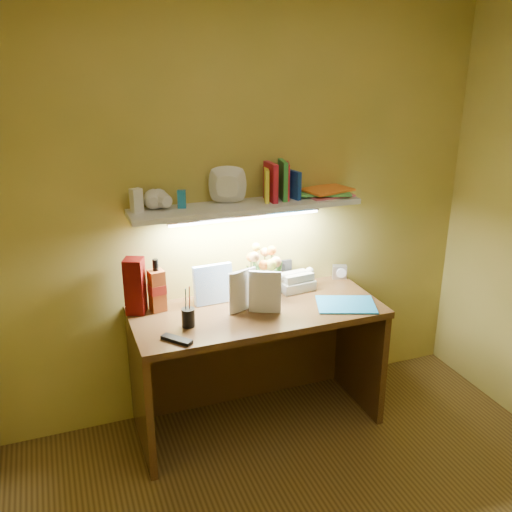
{
  "coord_description": "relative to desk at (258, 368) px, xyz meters",
  "views": [
    {
      "loc": [
        -1.02,
        -1.51,
        2.12
      ],
      "look_at": [
        0.05,
        1.35,
        1.01
      ],
      "focal_mm": 40.0,
      "sensor_mm": 36.0,
      "label": 1
    }
  ],
  "objects": [
    {
      "name": "desk_clock",
      "position": [
        0.65,
        0.25,
        0.42
      ],
      "size": [
        0.1,
        0.07,
        0.09
      ],
      "primitive_type": "cube",
      "rotation": [
        0.0,
        0.0,
        -0.36
      ],
      "color": "#BCBCC1",
      "rests_on": "desk"
    },
    {
      "name": "pen_cup",
      "position": [
        -0.41,
        -0.07,
        0.46
      ],
      "size": [
        0.09,
        0.09,
        0.17
      ],
      "primitive_type": "cylinder",
      "rotation": [
        0.0,
        0.0,
        0.39
      ],
      "color": "black",
      "rests_on": "desk"
    },
    {
      "name": "tv_remote",
      "position": [
        -0.51,
        -0.21,
        0.38
      ],
      "size": [
        0.14,
        0.16,
        0.02
      ],
      "primitive_type": "cube",
      "rotation": [
        0.0,
        0.0,
        0.71
      ],
      "color": "black",
      "rests_on": "desk"
    },
    {
      "name": "wall_shelf",
      "position": [
        0.01,
        0.18,
        0.96
      ],
      "size": [
        1.32,
        0.32,
        0.25
      ],
      "color": "silver",
      "rests_on": "ground"
    },
    {
      "name": "whisky_box",
      "position": [
        -0.64,
        0.2,
        0.53
      ],
      "size": [
        0.13,
        0.13,
        0.31
      ],
      "primitive_type": "cube",
      "rotation": [
        0.0,
        0.0,
        -0.4
      ],
      "color": "#4E0704",
      "rests_on": "desk"
    },
    {
      "name": "desk_book_a",
      "position": [
        -0.17,
        -0.02,
        0.5
      ],
      "size": [
        0.18,
        0.07,
        0.24
      ],
      "primitive_type": "imported",
      "rotation": [
        0.0,
        0.0,
        0.29
      ],
      "color": "beige",
      "rests_on": "desk"
    },
    {
      "name": "desk",
      "position": [
        0.0,
        0.0,
        0.0
      ],
      "size": [
        1.4,
        0.6,
        0.75
      ],
      "primitive_type": "cube",
      "color": "#3E2510",
      "rests_on": "ground"
    },
    {
      "name": "art_card",
      "position": [
        -0.2,
        0.18,
        0.49
      ],
      "size": [
        0.23,
        0.06,
        0.22
      ],
      "primitive_type": null,
      "rotation": [
        0.0,
        0.0,
        0.05
      ],
      "color": "white",
      "rests_on": "desk"
    },
    {
      "name": "blue_folder",
      "position": [
        0.49,
        -0.13,
        0.38
      ],
      "size": [
        0.39,
        0.34,
        0.01
      ],
      "primitive_type": "cube",
      "rotation": [
        0.0,
        0.0,
        -0.36
      ],
      "color": "#1E81BA",
      "rests_on": "desk"
    },
    {
      "name": "flower_bouquet",
      "position": [
        0.1,
        0.15,
        0.53
      ],
      "size": [
        0.2,
        0.2,
        0.3
      ],
      "primitive_type": null,
      "rotation": [
        0.0,
        0.0,
        0.07
      ],
      "color": "#0C0633",
      "rests_on": "desk"
    },
    {
      "name": "whisky_bottle",
      "position": [
        -0.52,
        0.18,
        0.53
      ],
      "size": [
        0.09,
        0.09,
        0.3
      ],
      "primitive_type": null,
      "rotation": [
        0.0,
        0.0,
        0.16
      ],
      "color": "#A74A1E",
      "rests_on": "desk"
    },
    {
      "name": "desk_book_b",
      "position": [
        -0.06,
        -0.01,
        0.5
      ],
      "size": [
        0.17,
        0.1,
        0.24
      ],
      "primitive_type": "imported",
      "rotation": [
        0.0,
        0.0,
        -0.49
      ],
      "color": "silver",
      "rests_on": "desk"
    },
    {
      "name": "telephone",
      "position": [
        0.31,
        0.19,
        0.44
      ],
      "size": [
        0.22,
        0.17,
        0.12
      ],
      "primitive_type": null,
      "rotation": [
        0.0,
        0.0,
        0.1
      ],
      "color": "beige",
      "rests_on": "desk"
    }
  ]
}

